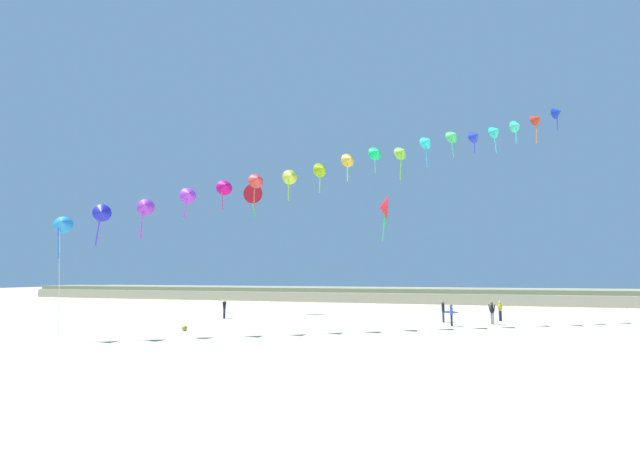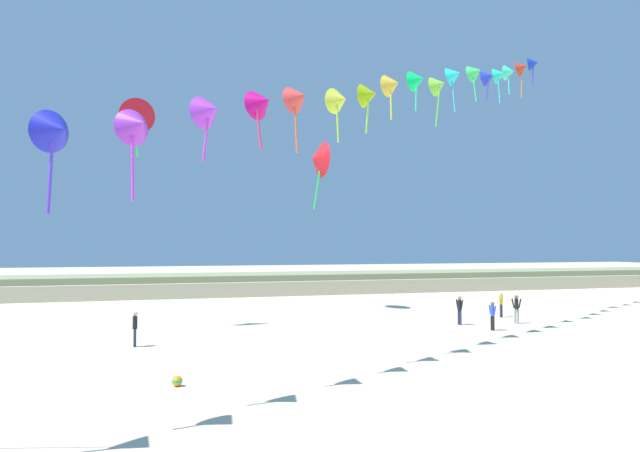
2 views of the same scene
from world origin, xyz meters
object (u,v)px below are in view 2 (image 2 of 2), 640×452
person_near_right (135,326)px  beach_ball (177,381)px  person_near_left (501,303)px  large_kite_low_lead (317,159)px  person_far_left (516,307)px  person_far_right (460,308)px  large_kite_mid_trail (136,117)px  person_mid_center (492,314)px

person_near_right → beach_ball: (1.64, -8.33, -0.79)m
person_near_left → large_kite_low_lead: bearing=145.1°
person_far_left → person_far_right: 3.69m
person_far_right → beach_ball: 20.04m
person_near_left → person_far_right: (-4.54, -2.48, 0.04)m
person_near_left → large_kite_mid_trail: 25.99m
person_near_left → beach_ball: (-21.49, -13.14, -0.79)m
person_near_right → person_mid_center: (19.22, -0.20, -0.04)m
person_mid_center → large_kite_mid_trail: (-19.46, 6.19, 11.33)m
person_near_left → person_near_right: bearing=-168.3°
person_mid_center → person_far_right: size_ratio=0.93×
person_far_right → beach_ball: (-16.95, -10.66, -0.83)m
person_far_left → person_far_right: bearing=172.9°
person_mid_center → person_far_right: bearing=103.9°
person_near_left → large_kite_low_lead: size_ratio=0.33×
large_kite_low_lead → beach_ball: size_ratio=14.24×
person_mid_center → person_far_left: size_ratio=0.92×
large_kite_low_lead → large_kite_mid_trail: large_kite_mid_trail is taller
person_far_right → large_kite_mid_trail: 22.25m
person_mid_center → large_kite_low_lead: (-6.73, 12.44, 10.30)m
person_near_left → person_mid_center: bearing=-128.0°
person_mid_center → large_kite_mid_trail: large_kite_mid_trail is taller
person_near_left → beach_ball: bearing=-148.6°
person_mid_center → large_kite_mid_trail: 23.36m
beach_ball → person_near_right: bearing=101.1°
large_kite_low_lead → person_far_right: bearing=-58.4°
person_far_right → large_kite_mid_trail: large_kite_mid_trail is taller
person_far_left → person_near_left: bearing=73.3°
person_near_right → large_kite_low_lead: (12.49, 12.24, 10.27)m
person_near_right → person_far_left: person_far_left is taller
person_far_right → large_kite_low_lead: 15.49m
large_kite_mid_trail → person_near_left: bearing=-2.9°
beach_ball → large_kite_low_lead: bearing=62.2°
person_far_left → large_kite_low_lead: bearing=133.3°
person_far_right → large_kite_mid_trail: size_ratio=0.52×
person_mid_center → person_far_left: bearing=34.4°
person_far_left → person_near_right: bearing=-175.2°
large_kite_mid_trail → person_far_left: bearing=-10.4°
person_near_right → person_mid_center: size_ratio=1.04×
large_kite_low_lead → person_mid_center: bearing=-61.6°
large_kite_low_lead → person_far_left: bearing=-46.7°
person_far_right → large_kite_mid_trail: bearing=169.0°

